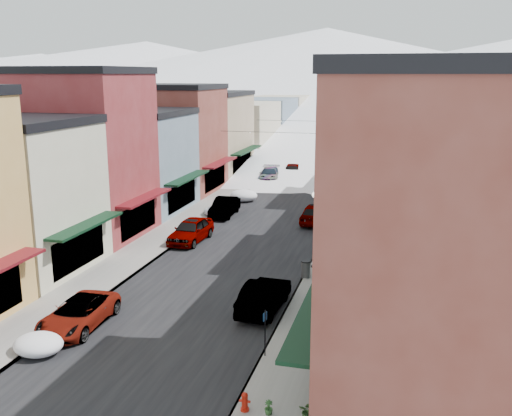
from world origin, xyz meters
The scene contains 39 objects.
ground centered at (0.00, 0.00, 0.00)m, with size 600.00×600.00×0.00m, color gray.
road centered at (0.00, 60.00, 0.01)m, with size 10.00×160.00×0.01m, color black.
sidewalk_left centered at (-6.60, 60.00, 0.07)m, with size 3.20×160.00×0.15m, color gray.
sidewalk_right centered at (6.60, 60.00, 0.07)m, with size 3.20×160.00×0.15m, color gray.
curb_left centered at (-5.05, 60.00, 0.07)m, with size 0.10×160.00×0.15m, color slate.
curb_right centered at (5.05, 60.00, 0.07)m, with size 0.10×160.00×0.15m, color slate.
bldg_l_cream centered at (-13.19, 12.50, 4.76)m, with size 11.30×8.20×9.50m.
bldg_l_brick_near centered at (-13.69, 20.50, 6.26)m, with size 12.30×8.20×12.50m.
bldg_l_grayblue centered at (-13.19, 29.00, 4.51)m, with size 11.30×9.20×9.00m.
bldg_l_brick_far centered at (-14.19, 38.00, 5.51)m, with size 13.30×9.20×11.00m.
bldg_l_tan centered at (-13.19, 48.00, 5.01)m, with size 11.30×11.20×10.00m.
bldg_r_brick_near centered at (13.69, 3.00, 6.26)m, with size 12.30×9.20×12.50m.
bldg_r_green centered at (13.19, 12.00, 4.76)m, with size 11.30×9.20×9.50m.
bldg_r_blue centered at (13.19, 21.00, 5.26)m, with size 11.30×9.20×10.50m.
bldg_r_cream centered at (13.69, 30.00, 4.51)m, with size 12.30×9.20×9.00m.
bldg_r_brick_far centered at (14.19, 39.00, 5.76)m, with size 13.30×9.20×11.50m.
bldg_r_tan centered at (13.19, 49.00, 4.76)m, with size 11.30×11.20×9.50m.
distant_blocks centered at (0.00, 83.00, 4.00)m, with size 34.00×55.00×8.00m.
mountain_ridge centered at (-19.47, 277.18, 14.36)m, with size 670.00×340.00×34.00m.
overhead_cables centered at (0.00, 47.50, 6.20)m, with size 16.40×15.04×0.04m.
car_white_suv centered at (-4.30, 5.94, 0.70)m, with size 2.34×5.07×1.41m, color white.
car_silver_sedan centered at (-4.30, 20.97, 0.86)m, with size 2.02×5.03×1.71m, color #97999F.
car_dark_hatch centered at (-4.30, 28.98, 0.79)m, with size 1.67×4.80×1.58m, color black.
car_silver_wagon centered at (-4.30, 45.73, 0.79)m, with size 2.22×5.47×1.59m, color #A9ABB2.
car_green_sedan centered at (3.89, 10.28, 0.81)m, with size 1.71×4.90×1.61m, color black.
car_gray_suv centered at (3.72, 28.55, 0.85)m, with size 2.01×4.99×1.70m, color gray.
car_black_sedan centered at (3.50, 39.54, 0.74)m, with size 2.07×5.09×1.48m, color black.
car_lane_silver centered at (-2.20, 48.48, 0.85)m, with size 2.01×5.01×1.71m, color gray.
car_lane_white centered at (2.20, 66.50, 0.83)m, with size 2.74×5.94×1.65m, color white.
fire_hydrant centered at (5.48, 1.00, 0.48)m, with size 0.42×0.32×0.72m.
parking_sign centered at (5.20, 5.17, 1.38)m, with size 0.11×0.28×2.11m.
trash_can centered at (5.20, 15.31, 0.67)m, with size 0.60×0.60×1.02m.
streetlamp_near centered at (5.37, 17.19, 3.21)m, with size 0.40×0.40×4.85m.
streetlamp_far centered at (5.77, 49.41, 2.57)m, with size 0.32×0.32×3.84m.
planter_near centered at (7.80, 1.00, 0.49)m, with size 0.61×0.53×0.68m, color #365C29.
planter_far centered at (6.36, 1.00, 0.41)m, with size 0.30×0.30×0.53m, color #2F5A29.
snow_pile_near centered at (-4.48, 3.15, 0.45)m, with size 2.22×2.56×0.94m.
snow_pile_mid centered at (-4.88, 28.64, 0.44)m, with size 2.19×2.55×0.92m.
snow_pile_far centered at (-4.28, 35.10, 0.54)m, with size 2.68×2.85×1.13m.
Camera 1 is at (10.55, -16.64, 12.01)m, focal length 40.00 mm.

